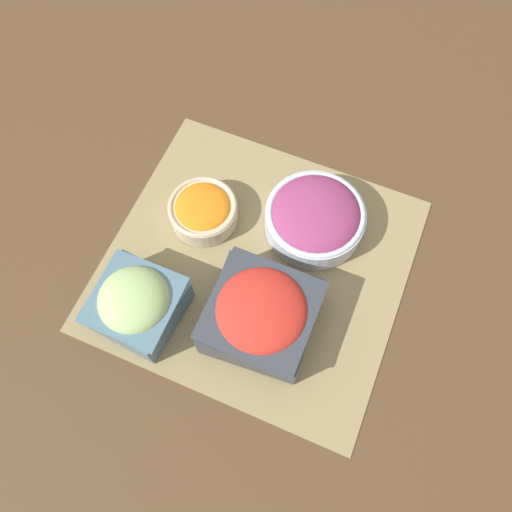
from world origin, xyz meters
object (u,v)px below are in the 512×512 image
cucumber_bowl (136,303)px  tomato_bowl (261,314)px  onion_bowl (315,217)px  carrot_bowl (203,210)px

cucumber_bowl → tomato_bowl: bearing=17.5°
onion_bowl → tomato_bowl: bearing=-95.1°
carrot_bowl → tomato_bowl: bearing=-40.0°
tomato_bowl → cucumber_bowl: same height
tomato_bowl → onion_bowl: size_ratio=0.99×
carrot_bowl → cucumber_bowl: size_ratio=0.88×
tomato_bowl → onion_bowl: bearing=84.9°
cucumber_bowl → carrot_bowl: bearing=84.3°
carrot_bowl → cucumber_bowl: 0.20m
tomato_bowl → carrot_bowl: size_ratio=1.40×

